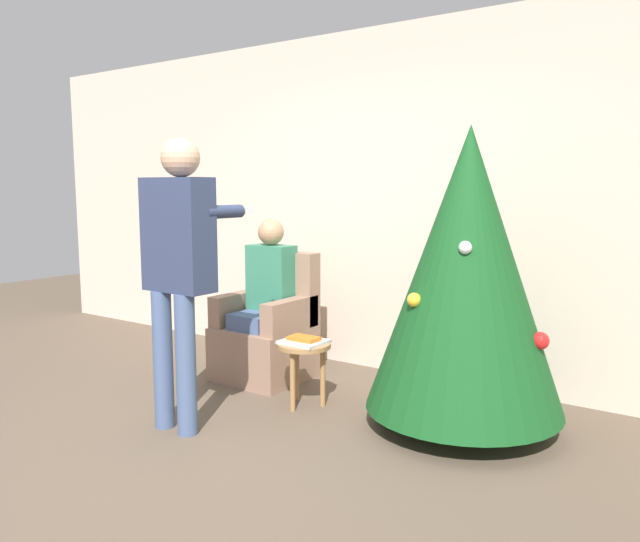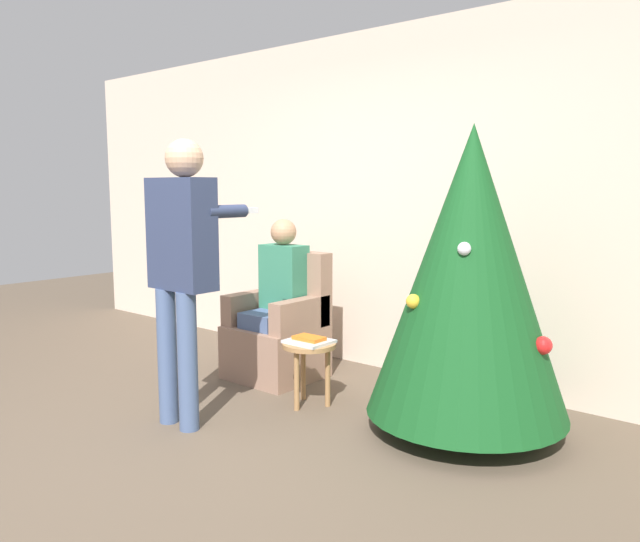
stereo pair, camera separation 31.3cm
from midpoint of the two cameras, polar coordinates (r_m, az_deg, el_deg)
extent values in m
plane|color=brown|center=(3.61, -11.47, -16.55)|extent=(14.00, 14.00, 0.00)
cube|color=beige|center=(4.99, 8.57, 6.19)|extent=(8.00, 0.06, 2.70)
cylinder|color=brown|center=(4.01, 15.34, -13.20)|extent=(0.10, 0.10, 0.12)
cone|color=#144C1E|center=(3.79, 15.83, -0.09)|extent=(1.19, 1.19, 1.71)
sphere|color=gold|center=(3.62, 10.99, -2.76)|extent=(0.08, 0.08, 0.08)
sphere|color=white|center=(4.09, 20.75, -4.54)|extent=(0.10, 0.10, 0.10)
sphere|color=white|center=(3.52, 15.56, 1.97)|extent=(0.07, 0.07, 0.07)
sphere|color=red|center=(3.72, 22.02, -6.35)|extent=(0.10, 0.10, 0.10)
cube|color=#93705B|center=(4.88, -2.24, -7.39)|extent=(0.63, 0.62, 0.41)
cube|color=#93705B|center=(4.95, -0.42, -1.40)|extent=(0.63, 0.14, 0.56)
cube|color=#93705B|center=(4.98, -4.46, -3.27)|extent=(0.12, 0.56, 0.24)
cube|color=#93705B|center=(4.64, 0.11, -4.05)|extent=(0.12, 0.56, 0.24)
cylinder|color=#475B84|center=(4.80, -4.75, -7.65)|extent=(0.11, 0.11, 0.41)
cylinder|color=#475B84|center=(4.67, -2.98, -8.08)|extent=(0.11, 0.11, 0.41)
cube|color=#475B84|center=(4.78, -2.66, -4.44)|extent=(0.32, 0.40, 0.12)
cube|color=#337A5B|center=(4.83, -1.48, -0.56)|extent=(0.36, 0.20, 0.50)
sphere|color=tan|center=(4.80, -1.50, 3.58)|extent=(0.20, 0.20, 0.20)
cylinder|color=#475B84|center=(4.00, -11.62, -7.65)|extent=(0.12, 0.12, 0.85)
cylinder|color=#475B84|center=(3.85, -9.73, -8.20)|extent=(0.12, 0.12, 0.85)
cube|color=#2D3856|center=(3.83, -10.28, 3.34)|extent=(0.45, 0.20, 0.68)
sphere|color=tan|center=(3.84, -10.02, 10.13)|extent=(0.23, 0.23, 0.23)
cylinder|color=#2D3856|center=(4.09, -9.99, 5.51)|extent=(0.08, 0.30, 0.08)
cylinder|color=#2D3856|center=(3.81, -6.28, 5.43)|extent=(0.08, 0.30, 0.08)
cube|color=white|center=(3.94, -4.28, 5.53)|extent=(0.04, 0.14, 0.04)
cylinder|color=#A37547|center=(4.21, 1.14, -6.80)|extent=(0.36, 0.36, 0.03)
cylinder|color=#A37547|center=(4.17, 0.02, -10.03)|extent=(0.04, 0.04, 0.40)
cylinder|color=#A37547|center=(4.25, 2.85, -9.70)|extent=(0.04, 0.04, 0.40)
cylinder|color=#A37547|center=(4.38, 0.52, -9.17)|extent=(0.04, 0.04, 0.40)
cube|color=silver|center=(4.20, 1.14, -6.47)|extent=(0.28, 0.25, 0.02)
cube|color=orange|center=(4.20, 1.14, -6.18)|extent=(0.20, 0.13, 0.02)
camera|label=1|loc=(0.16, -87.58, 0.32)|focal=35.00mm
camera|label=2|loc=(0.16, 92.42, -0.32)|focal=35.00mm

